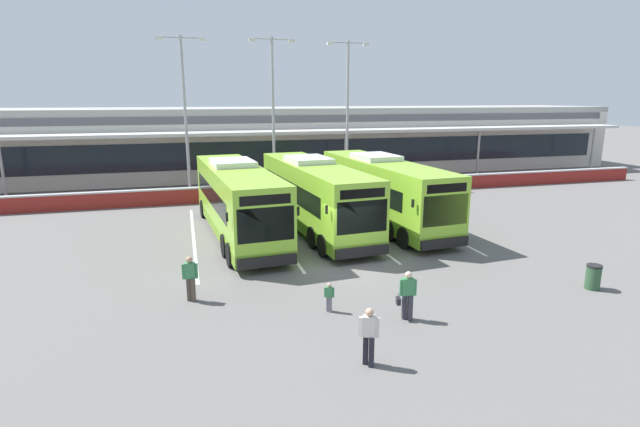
# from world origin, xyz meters

# --- Properties ---
(ground_plane) EXTENTS (200.00, 200.00, 0.00)m
(ground_plane) POSITION_xyz_m (0.00, 0.00, 0.00)
(ground_plane) COLOR #605E5B
(terminal_building) EXTENTS (70.00, 13.00, 6.00)m
(terminal_building) POSITION_xyz_m (-0.00, 26.91, 3.01)
(terminal_building) COLOR beige
(terminal_building) RESTS_ON ground
(red_barrier_wall) EXTENTS (60.00, 0.40, 1.10)m
(red_barrier_wall) POSITION_xyz_m (0.00, 14.50, 0.56)
(red_barrier_wall) COLOR maroon
(red_barrier_wall) RESTS_ON ground
(coach_bus_leftmost) EXTENTS (3.69, 12.31, 3.78)m
(coach_bus_leftmost) POSITION_xyz_m (-4.04, 5.94, 1.79)
(coach_bus_leftmost) COLOR #8CC633
(coach_bus_leftmost) RESTS_ON ground
(coach_bus_left_centre) EXTENTS (3.69, 12.31, 3.78)m
(coach_bus_left_centre) POSITION_xyz_m (0.06, 6.11, 1.79)
(coach_bus_left_centre) COLOR #8CC633
(coach_bus_left_centre) RESTS_ON ground
(coach_bus_centre) EXTENTS (3.69, 12.31, 3.78)m
(coach_bus_centre) POSITION_xyz_m (4.05, 6.28, 1.79)
(coach_bus_centre) COLOR #8CC633
(coach_bus_centre) RESTS_ON ground
(bay_stripe_far_west) EXTENTS (0.14, 13.00, 0.01)m
(bay_stripe_far_west) POSITION_xyz_m (-6.30, 6.00, 0.00)
(bay_stripe_far_west) COLOR silver
(bay_stripe_far_west) RESTS_ON ground
(bay_stripe_west) EXTENTS (0.14, 13.00, 0.01)m
(bay_stripe_west) POSITION_xyz_m (-2.10, 6.00, 0.00)
(bay_stripe_west) COLOR silver
(bay_stripe_west) RESTS_ON ground
(bay_stripe_mid_west) EXTENTS (0.14, 13.00, 0.01)m
(bay_stripe_mid_west) POSITION_xyz_m (2.10, 6.00, 0.00)
(bay_stripe_mid_west) COLOR silver
(bay_stripe_mid_west) RESTS_ON ground
(bay_stripe_centre) EXTENTS (0.14, 13.00, 0.01)m
(bay_stripe_centre) POSITION_xyz_m (6.30, 6.00, 0.00)
(bay_stripe_centre) COLOR silver
(bay_stripe_centre) RESTS_ON ground
(pedestrian_with_handbag) EXTENTS (0.64, 0.42, 1.62)m
(pedestrian_with_handbag) POSITION_xyz_m (0.04, -5.34, 0.86)
(pedestrian_with_handbag) COLOR #33333D
(pedestrian_with_handbag) RESTS_ON ground
(pedestrian_in_dark_coat) EXTENTS (0.54, 0.33, 1.62)m
(pedestrian_in_dark_coat) POSITION_xyz_m (-6.55, -1.98, 0.87)
(pedestrian_in_dark_coat) COLOR #4C4238
(pedestrian_in_dark_coat) RESTS_ON ground
(pedestrian_child) EXTENTS (0.33, 0.25, 1.00)m
(pedestrian_child) POSITION_xyz_m (-2.17, -4.12, 0.54)
(pedestrian_child) COLOR slate
(pedestrian_child) RESTS_ON ground
(pedestrian_near_bin) EXTENTS (0.52, 0.40, 1.62)m
(pedestrian_near_bin) POSITION_xyz_m (-2.11, -7.57, 0.87)
(pedestrian_near_bin) COLOR black
(pedestrian_near_bin) RESTS_ON ground
(lamp_post_west) EXTENTS (3.24, 0.28, 11.00)m
(lamp_post_west) POSITION_xyz_m (-6.25, 17.35, 6.29)
(lamp_post_west) COLOR #9E9EA3
(lamp_post_west) RESTS_ON ground
(lamp_post_centre) EXTENTS (3.24, 0.28, 11.00)m
(lamp_post_centre) POSITION_xyz_m (-0.17, 16.62, 6.29)
(lamp_post_centre) COLOR #9E9EA3
(lamp_post_centre) RESTS_ON ground
(lamp_post_east) EXTENTS (3.24, 0.28, 11.00)m
(lamp_post_east) POSITION_xyz_m (5.68, 17.38, 6.29)
(lamp_post_east) COLOR #9E9EA3
(lamp_post_east) RESTS_ON ground
(litter_bin) EXTENTS (0.54, 0.54, 0.93)m
(litter_bin) POSITION_xyz_m (7.81, -4.85, 0.47)
(litter_bin) COLOR #2D5133
(litter_bin) RESTS_ON ground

